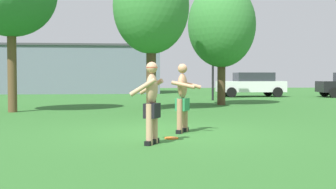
{
  "coord_description": "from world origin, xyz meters",
  "views": [
    {
      "loc": [
        -1.11,
        -10.36,
        1.34
      ],
      "look_at": [
        -0.13,
        -0.68,
        0.94
      ],
      "focal_mm": 47.39,
      "sensor_mm": 36.0,
      "label": 1
    }
  ],
  "objects": [
    {
      "name": "tree_right_field",
      "position": [
        -0.0,
        7.17,
        4.06
      ],
      "size": [
        3.01,
        3.01,
        5.97
      ],
      "color": "#4C3823",
      "rests_on": "ground_plane"
    },
    {
      "name": "ground_plane",
      "position": [
        0.0,
        0.0,
        0.0
      ],
      "size": [
        80.0,
        80.0,
        0.0
      ],
      "primitive_type": "plane",
      "color": "#2D6628"
    },
    {
      "name": "player_in_green",
      "position": [
        0.3,
        0.06,
        0.86
      ],
      "size": [
        0.78,
        0.76,
        1.63
      ],
      "color": "black",
      "rests_on": "ground_plane"
    },
    {
      "name": "frisbee",
      "position": [
        -0.08,
        -0.96,
        0.01
      ],
      "size": [
        0.3,
        0.3,
        0.03
      ],
      "primitive_type": "cylinder",
      "color": "orange",
      "rests_on": "ground_plane"
    },
    {
      "name": "player_with_cap",
      "position": [
        -0.55,
        -1.68,
        0.89
      ],
      "size": [
        0.7,
        0.69,
        1.63
      ],
      "color": "black",
      "rests_on": "ground_plane"
    },
    {
      "name": "car_white_far_end",
      "position": [
        7.26,
        17.95,
        0.82
      ],
      "size": [
        4.3,
        2.03,
        1.58
      ],
      "color": "white",
      "rests_on": "ground_plane"
    },
    {
      "name": "tree_left_field",
      "position": [
        3.45,
        9.9,
        3.7
      ],
      "size": [
        3.14,
        3.14,
        5.68
      ],
      "color": "#4C3823",
      "rests_on": "ground_plane"
    },
    {
      "name": "lamp_post",
      "position": [
        3.84,
        13.81,
        3.52
      ],
      "size": [
        0.6,
        0.24,
        5.74
      ],
      "color": "black",
      "rests_on": "ground_plane"
    },
    {
      "name": "outbuilding_behind_lot",
      "position": [
        -4.69,
        25.95,
        1.9
      ],
      "size": [
        13.24,
        5.81,
        3.8
      ],
      "color": "slate",
      "rests_on": "ground_plane"
    }
  ]
}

